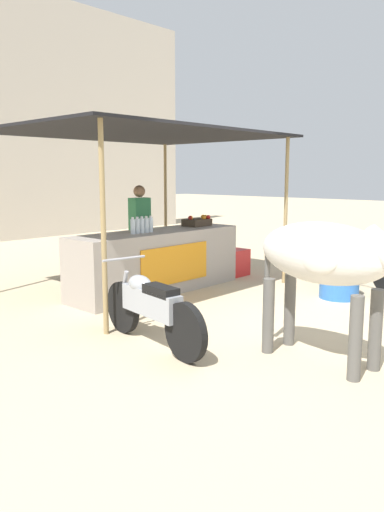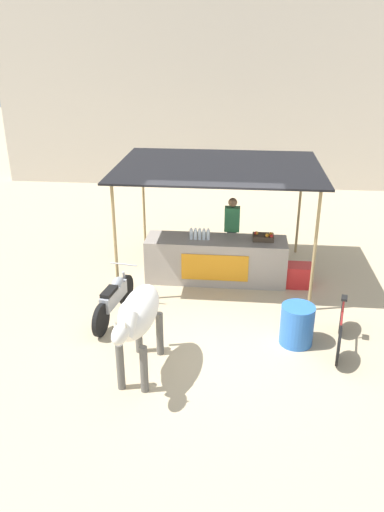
{
  "view_description": "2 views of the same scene",
  "coord_description": "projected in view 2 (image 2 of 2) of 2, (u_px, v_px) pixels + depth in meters",
  "views": [
    {
      "loc": [
        -5.3,
        -3.45,
        1.82
      ],
      "look_at": [
        -0.37,
        1.11,
        0.73
      ],
      "focal_mm": 35.0,
      "sensor_mm": 36.0,
      "label": 1
    },
    {
      "loc": [
        0.48,
        -7.64,
        4.89
      ],
      "look_at": [
        -0.4,
        1.01,
        1.07
      ],
      "focal_mm": 35.0,
      "sensor_mm": 36.0,
      "label": 2
    }
  ],
  "objects": [
    {
      "name": "vendor_behind_counter",
      "position": [
        232.0,
        232.0,
        11.29
      ],
      "size": [
        0.34,
        0.22,
        1.65
      ],
      "color": "#383842",
      "rests_on": "ground"
    },
    {
      "name": "cooler_box",
      "position": [
        297.0,
        275.0,
        10.63
      ],
      "size": [
        0.6,
        0.44,
        0.48
      ],
      "primitive_type": "cube",
      "color": "red",
      "rests_on": "ground"
    },
    {
      "name": "cow",
      "position": [
        138.0,
        316.0,
        7.53
      ],
      "size": [
        0.63,
        1.84,
        1.44
      ],
      "color": "silver",
      "rests_on": "ground"
    },
    {
      "name": "water_bottle_row",
      "position": [
        200.0,
        234.0,
        10.53
      ],
      "size": [
        0.43,
        0.07,
        0.25
      ],
      "color": "silver",
      "rests_on": "stall_counter"
    },
    {
      "name": "bicycle_leaning",
      "position": [
        340.0,
        329.0,
        8.48
      ],
      "size": [
        0.39,
        1.63,
        0.85
      ],
      "color": "black",
      "rests_on": "ground"
    },
    {
      "name": "fruit_crate",
      "position": [
        263.0,
        237.0,
        10.51
      ],
      "size": [
        0.44,
        0.32,
        0.18
      ],
      "color": "#3F3326",
      "rests_on": "stall_counter"
    },
    {
      "name": "stall_awning",
      "position": [
        218.0,
        170.0,
        10.29
      ],
      "size": [
        4.2,
        3.2,
        2.47
      ],
      "color": "black",
      "rests_on": "ground"
    },
    {
      "name": "water_barrel",
      "position": [
        297.0,
        325.0,
        8.57
      ],
      "size": [
        0.58,
        0.58,
        0.72
      ],
      "primitive_type": "cylinder",
      "color": "blue",
      "rests_on": "ground"
    },
    {
      "name": "stall_counter",
      "position": [
        216.0,
        260.0,
        10.78
      ],
      "size": [
        3.0,
        0.82,
        0.96
      ],
      "color": "#9E9389",
      "rests_on": "ground"
    },
    {
      "name": "building_wall_far",
      "position": [
        231.0,
        85.0,
        16.62
      ],
      "size": [
        16.0,
        0.5,
        6.85
      ],
      "primitive_type": "cube",
      "color": "beige",
      "rests_on": "ground"
    },
    {
      "name": "motorcycle_parked",
      "position": [
        114.0,
        297.0,
        9.33
      ],
      "size": [
        0.55,
        1.79,
        0.9
      ],
      "color": "black",
      "rests_on": "ground"
    },
    {
      "name": "ground_plane",
      "position": [
        208.0,
        334.0,
        8.97
      ],
      "size": [
        60.0,
        60.0,
        0.0
      ],
      "primitive_type": "plane",
      "color": "tan"
    }
  ]
}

